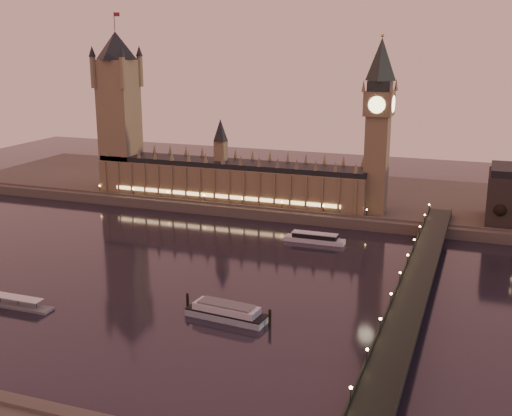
# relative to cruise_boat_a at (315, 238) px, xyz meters

# --- Properties ---
(ground) EXTENTS (700.00, 700.00, 0.00)m
(ground) POSITION_rel_cruise_boat_a_xyz_m (-31.18, -69.41, -2.31)
(ground) COLOR black
(ground) RESTS_ON ground
(far_embankment) EXTENTS (560.00, 130.00, 6.00)m
(far_embankment) POSITION_rel_cruise_boat_a_xyz_m (-1.18, 95.59, 0.69)
(far_embankment) COLOR #423D35
(far_embankment) RESTS_ON ground
(palace_of_westminster) EXTENTS (180.00, 26.62, 52.00)m
(palace_of_westminster) POSITION_rel_cruise_boat_a_xyz_m (-71.31, 51.58, 19.39)
(palace_of_westminster) COLOR brown
(palace_of_westminster) RESTS_ON ground
(victoria_tower) EXTENTS (31.68, 31.68, 118.00)m
(victoria_tower) POSITION_rel_cruise_boat_a_xyz_m (-151.18, 51.59, 63.48)
(victoria_tower) COLOR brown
(victoria_tower) RESTS_ON ground
(big_ben) EXTENTS (17.68, 17.68, 104.00)m
(big_ben) POSITION_rel_cruise_boat_a_xyz_m (22.81, 51.58, 61.64)
(big_ben) COLOR brown
(big_ben) RESTS_ON ground
(westminster_bridge) EXTENTS (13.20, 260.00, 15.30)m
(westminster_bridge) POSITION_rel_cruise_boat_a_xyz_m (60.43, -69.41, 3.20)
(westminster_bridge) COLOR black
(westminster_bridge) RESTS_ON ground
(bare_tree_0) EXTENTS (6.31, 6.31, 12.83)m
(bare_tree_0) POSITION_rel_cruise_boat_a_xyz_m (93.04, 39.59, 13.27)
(bare_tree_0) COLOR black
(bare_tree_0) RESTS_ON ground
(cruise_boat_a) EXTENTS (32.87, 7.37, 5.25)m
(cruise_boat_a) POSITION_rel_cruise_boat_a_xyz_m (0.00, 0.00, 0.00)
(cruise_boat_a) COLOR silver
(cruise_boat_a) RESTS_ON ground
(moored_barge) EXTENTS (37.83, 12.45, 6.97)m
(moored_barge) POSITION_rel_cruise_boat_a_xyz_m (-6.69, -107.87, 0.63)
(moored_barge) COLOR #7F95A2
(moored_barge) RESTS_ON ground
(pontoon_pier) EXTENTS (38.28, 6.38, 10.21)m
(pontoon_pier) POSITION_rel_cruise_boat_a_xyz_m (-95.50, -126.92, -1.21)
(pontoon_pier) COLOR #595B5E
(pontoon_pier) RESTS_ON ground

